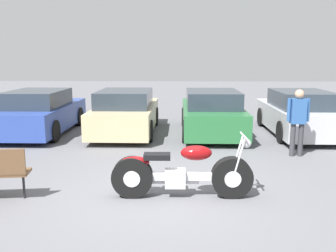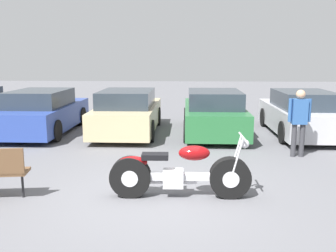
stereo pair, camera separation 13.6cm
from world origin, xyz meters
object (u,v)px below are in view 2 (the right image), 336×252
object	(u,v)px
parked_car_green	(214,113)
parked_car_silver	(301,114)
person_standing	(299,118)
parked_car_champagne	(128,113)
motorcycle	(178,173)
parked_car_blue	(43,113)

from	to	relation	value
parked_car_green	parked_car_silver	world-z (taller)	same
parked_car_silver	person_standing	xyz separation A→B (m)	(-0.83, -2.58, 0.30)
parked_car_green	parked_car_silver	bearing A→B (deg)	-0.03
parked_car_champagne	motorcycle	bearing A→B (deg)	-72.68
motorcycle	parked_car_champagne	world-z (taller)	parked_car_champagne
parked_car_blue	person_standing	xyz separation A→B (m)	(7.04, -2.50, 0.30)
parked_car_silver	person_standing	distance (m)	2.72
parked_car_champagne	parked_car_silver	size ratio (longest dim) A/B	1.00
parked_car_champagne	person_standing	xyz separation A→B (m)	(4.42, -2.61, 0.30)
parked_car_blue	person_standing	size ratio (longest dim) A/B	2.63
parked_car_blue	parked_car_silver	bearing A→B (deg)	0.54
parked_car_blue	parked_car_champagne	world-z (taller)	same
motorcycle	parked_car_green	size ratio (longest dim) A/B	0.57
motorcycle	parked_car_green	world-z (taller)	parked_car_green
parked_car_blue	parked_car_champagne	distance (m)	2.63
parked_car_champagne	person_standing	bearing A→B (deg)	-30.56
person_standing	parked_car_silver	bearing A→B (deg)	72.15
parked_car_blue	person_standing	bearing A→B (deg)	-19.56
parked_car_green	person_standing	xyz separation A→B (m)	(1.79, -2.58, 0.30)
parked_car_blue	parked_car_champagne	size ratio (longest dim) A/B	1.00
motorcycle	parked_car_green	xyz separation A→B (m)	(0.96, 5.31, 0.21)
parked_car_green	parked_car_blue	bearing A→B (deg)	-179.18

